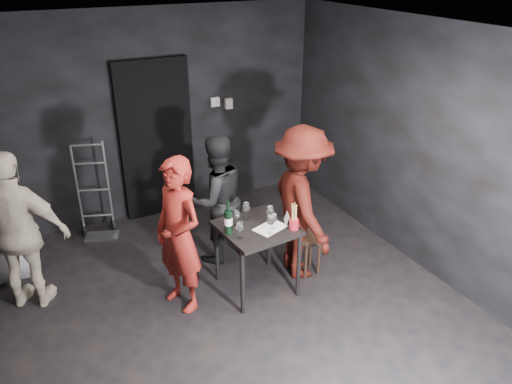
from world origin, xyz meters
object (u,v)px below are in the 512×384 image
server_red (178,231)px  man_maroon (302,194)px  wine_bottle (228,221)px  breadstick_cup (294,217)px  hand_truck (98,219)px  tasting_table (257,235)px  bystander_cream (18,225)px  woman_black (216,199)px  stool (309,244)px

server_red → man_maroon: bearing=67.8°
wine_bottle → breadstick_cup: (0.62, -0.22, 0.00)m
hand_truck → man_maroon: size_ratio=0.63×
server_red → man_maroon: size_ratio=0.88×
hand_truck → tasting_table: (1.28, -1.90, 0.43)m
bystander_cream → breadstick_cup: (2.47, -1.02, -0.03)m
breadstick_cup → tasting_table: bearing=145.6°
tasting_table → breadstick_cup: breadstick_cup is taller
woman_black → server_red: bearing=37.9°
hand_truck → stool: hand_truck is taller
stool → man_maroon: (-0.07, 0.07, 0.61)m
server_red → woman_black: (0.66, 0.64, -0.09)m
hand_truck → bystander_cream: size_ratio=0.67×
woman_black → wine_bottle: 0.76m
server_red → bystander_cream: size_ratio=0.93×
hand_truck → woman_black: (1.14, -1.16, 0.54)m
tasting_table → hand_truck: bearing=124.0°
stool → server_red: (-1.43, 0.11, 0.49)m
woman_black → breadstick_cup: size_ratio=5.09×
tasting_table → server_red: size_ratio=0.44×
tasting_table → wine_bottle: 0.39m
wine_bottle → server_red: bearing=169.9°
server_red → bystander_cream: (-1.36, 0.71, 0.06)m
tasting_table → bystander_cream: bystander_cream is taller
stool → woman_black: size_ratio=0.31×
hand_truck → server_red: (0.48, -1.80, 0.63)m
woman_black → wine_bottle: (-0.17, -0.73, 0.12)m
stool → breadstick_cup: size_ratio=1.57×
stool → woman_black: 1.15m
tasting_table → man_maroon: man_maroon is taller
server_red → woman_black: 0.92m
server_red → stool: bearing=65.2°
woman_black → breadstick_cup: (0.45, -0.95, 0.12)m
hand_truck → wine_bottle: hand_truck is taller
stool → breadstick_cup: 0.64m
bystander_cream → tasting_table: bearing=-171.6°
man_maroon → wine_bottle: size_ratio=5.63×
woman_black → hand_truck: bearing=-51.5°
tasting_table → woman_black: (-0.14, 0.74, 0.11)m
woman_black → wine_bottle: bearing=70.5°
tasting_table → stool: (0.64, -0.02, -0.29)m
tasting_table → server_red: bearing=173.1°
man_maroon → bystander_cream: 2.83m
stool → woman_black: woman_black is taller
tasting_table → wine_bottle: bearing=178.2°
woman_black → tasting_table: bearing=94.3°
hand_truck → breadstick_cup: (1.59, -2.11, 0.66)m
hand_truck → wine_bottle: (0.97, -1.89, 0.66)m
man_maroon → stool: bearing=-125.6°
woman_black → man_maroon: man_maroon is taller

